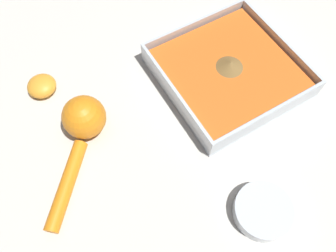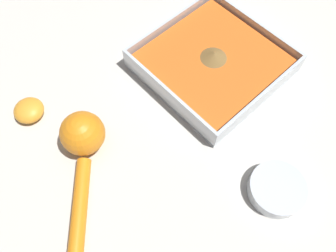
{
  "view_description": "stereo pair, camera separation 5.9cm",
  "coord_description": "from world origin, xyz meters",
  "px_view_note": "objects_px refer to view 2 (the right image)",
  "views": [
    {
      "loc": [
        0.26,
        -0.27,
        0.55
      ],
      "look_at": [
        0.02,
        -0.13,
        0.03
      ],
      "focal_mm": 35.0,
      "sensor_mm": 36.0,
      "label": 1
    },
    {
      "loc": [
        0.22,
        -0.32,
        0.55
      ],
      "look_at": [
        0.02,
        -0.13,
        0.03
      ],
      "focal_mm": 35.0,
      "sensor_mm": 36.0,
      "label": 2
    }
  ],
  "objects_px": {
    "spice_bowl": "(277,189)",
    "lemon_squeezer": "(82,145)",
    "square_dish": "(212,63)",
    "lemon_half": "(29,110)"
  },
  "relations": [
    {
      "from": "spice_bowl",
      "to": "square_dish",
      "type": "bearing_deg",
      "value": 156.64
    },
    {
      "from": "spice_bowl",
      "to": "lemon_half",
      "type": "distance_m",
      "value": 0.47
    },
    {
      "from": "square_dish",
      "to": "spice_bowl",
      "type": "distance_m",
      "value": 0.27
    },
    {
      "from": "spice_bowl",
      "to": "lemon_squeezer",
      "type": "relative_size",
      "value": 0.49
    },
    {
      "from": "square_dish",
      "to": "spice_bowl",
      "type": "height_order",
      "value": "square_dish"
    },
    {
      "from": "spice_bowl",
      "to": "lemon_squeezer",
      "type": "height_order",
      "value": "lemon_squeezer"
    },
    {
      "from": "square_dish",
      "to": "lemon_squeezer",
      "type": "distance_m",
      "value": 0.3
    },
    {
      "from": "lemon_half",
      "to": "square_dish",
      "type": "bearing_deg",
      "value": 64.3
    },
    {
      "from": "lemon_squeezer",
      "to": "square_dish",
      "type": "bearing_deg",
      "value": -53.39
    },
    {
      "from": "spice_bowl",
      "to": "lemon_squeezer",
      "type": "distance_m",
      "value": 0.34
    }
  ]
}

